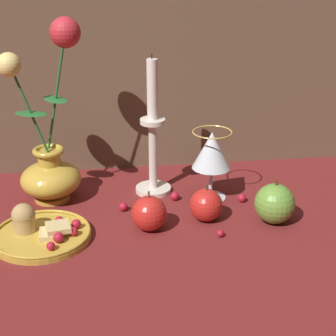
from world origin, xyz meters
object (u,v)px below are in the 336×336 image
object	(u,v)px
apple_near_glass	(206,205)
candlestick	(153,141)
vase	(50,152)
apple_at_table_edge	(275,204)
wine_glass	(212,152)
apple_beside_vase	(149,213)
plate_with_pastries	(40,231)

from	to	relation	value
apple_near_glass	candlestick	bearing A→B (deg)	121.38
vase	candlestick	xyz separation A→B (m)	(0.22, 0.01, 0.01)
candlestick	apple_at_table_edge	bearing A→B (deg)	-37.77
candlestick	apple_near_glass	size ratio (longest dim) A/B	3.91
vase	wine_glass	size ratio (longest dim) A/B	2.52
apple_beside_vase	apple_near_glass	distance (m)	0.12
vase	apple_near_glass	distance (m)	0.35
vase	apple_at_table_edge	bearing A→B (deg)	-20.26
plate_with_pastries	wine_glass	world-z (taller)	wine_glass
wine_glass	apple_beside_vase	size ratio (longest dim) A/B	1.88
vase	candlestick	distance (m)	0.22
vase	apple_beside_vase	world-z (taller)	vase
wine_glass	apple_at_table_edge	size ratio (longest dim) A/B	1.65
vase	apple_beside_vase	bearing A→B (deg)	-39.95
candlestick	apple_at_table_edge	distance (m)	0.29
vase	apple_near_glass	bearing A→B (deg)	-24.04
wine_glass	candlestick	distance (m)	0.13
vase	apple_beside_vase	distance (m)	0.26
vase	plate_with_pastries	world-z (taller)	vase
apple_near_glass	vase	bearing A→B (deg)	155.96
vase	wine_glass	world-z (taller)	vase
apple_near_glass	apple_at_table_edge	xyz separation A→B (m)	(0.13, -0.03, 0.01)
apple_beside_vase	apple_near_glass	bearing A→B (deg)	11.38
candlestick	apple_beside_vase	bearing A→B (deg)	-98.79
candlestick	apple_beside_vase	world-z (taller)	candlestick
apple_at_table_edge	vase	bearing A→B (deg)	159.74
candlestick	vase	bearing A→B (deg)	-177.44
plate_with_pastries	wine_glass	xyz separation A→B (m)	(0.36, 0.13, 0.09)
wine_glass	candlestick	bearing A→B (deg)	158.12
vase	apple_beside_vase	size ratio (longest dim) A/B	4.74
wine_glass	apple_near_glass	distance (m)	0.13
plate_with_pastries	apple_beside_vase	xyz separation A→B (m)	(0.21, 0.01, 0.02)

